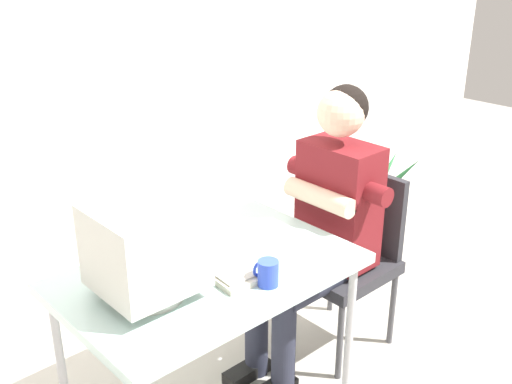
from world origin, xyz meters
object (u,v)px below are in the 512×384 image
potted_plant (366,228)px  desk (209,279)px  desk_mug (267,273)px  crt_monitor (146,248)px  keyboard (213,262)px  office_chair (348,250)px  person_seated (323,219)px

potted_plant → desk: bearing=-167.2°
desk → desk_mug: size_ratio=11.47×
crt_monitor → keyboard: (0.30, 0.01, -0.18)m
keyboard → office_chair: (0.84, -0.00, -0.25)m
desk_mug → office_chair: bearing=17.3°
desk → keyboard: (0.02, -0.00, 0.07)m
keyboard → desk_mug: size_ratio=4.67×
office_chair → desk_mug: size_ratio=8.83×
person_seated → desk_mug: size_ratio=13.35×
crt_monitor → desk: bearing=3.6°
person_seated → office_chair: bearing=0.0°
office_chair → potted_plant: size_ratio=1.08×
desk_mug → desk: bearing=108.2°
desk → crt_monitor: size_ratio=3.24×
crt_monitor → desk_mug: crt_monitor is taller
office_chair → desk_mug: 0.86m
keyboard → potted_plant: (1.43, 0.33, -0.45)m
office_chair → keyboard: bearing=179.8°
desk → person_seated: (0.66, -0.01, 0.05)m
desk → crt_monitor: (-0.28, -0.02, 0.25)m
desk_mug → person_seated: bearing=22.7°
office_chair → person_seated: 0.31m
crt_monitor → office_chair: (1.15, 0.01, -0.43)m
crt_monitor → keyboard: size_ratio=0.76×
desk → potted_plant: potted_plant is taller
crt_monitor → desk_mug: (0.37, -0.23, -0.15)m
crt_monitor → potted_plant: crt_monitor is taller
crt_monitor → potted_plant: bearing=11.3°
potted_plant → desk_mug: desk_mug is taller
crt_monitor → office_chair: size_ratio=0.40×
desk → potted_plant: 1.54m
desk → potted_plant: size_ratio=1.40×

